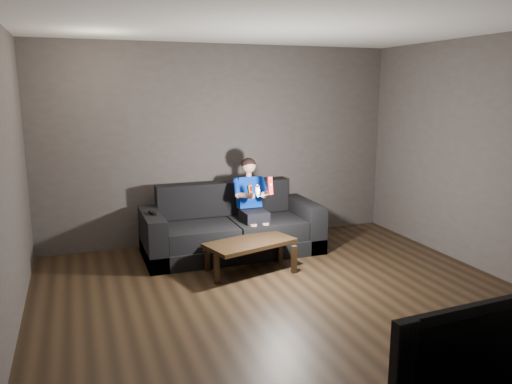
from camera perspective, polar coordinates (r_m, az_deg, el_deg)
name	(u,v)px	position (r m, az deg, el deg)	size (l,w,h in m)	color
floor	(296,308)	(5.02, 4.58, -13.10)	(5.00, 5.00, 0.00)	black
back_wall	(222,144)	(6.94, -3.87, 5.45)	(5.00, 0.04, 2.70)	#3F3936
right_wall	(507,159)	(6.10, 26.74, 3.37)	(0.04, 5.00, 2.70)	#3F3936
ceiling	(301,19)	(4.60, 5.16, 19.14)	(5.00, 5.00, 0.02)	silver
sofa	(231,231)	(6.53, -2.83, -4.47)	(2.27, 0.98, 0.88)	black
child	(252,197)	(6.44, -0.51, -0.57)	(0.46, 0.56, 1.12)	black
wii_remote_red	(270,186)	(6.03, 1.63, 0.73)	(0.05, 0.08, 0.22)	red
nunchuk_white	(257,190)	(5.98, 0.16, 0.18)	(0.07, 0.10, 0.16)	white
wii_remote_black	(152,213)	(6.14, -11.77, -2.38)	(0.07, 0.17, 0.03)	black
coffee_table	(250,245)	(5.82, -0.68, -6.10)	(1.13, 0.78, 0.37)	black
tv	(463,351)	(2.93, 22.56, -16.39)	(1.09, 0.14, 0.63)	black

